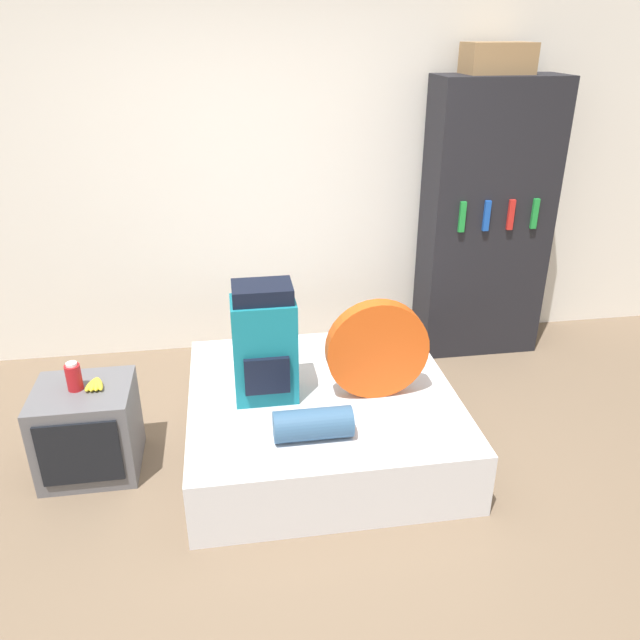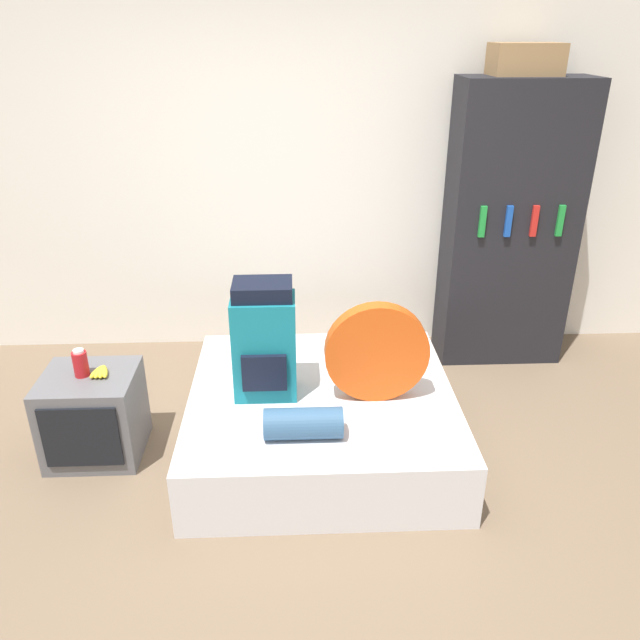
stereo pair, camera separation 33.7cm
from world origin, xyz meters
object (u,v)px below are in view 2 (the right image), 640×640
at_px(sleeping_roll, 303,423).
at_px(television, 94,415).
at_px(cardboard_box, 525,59).
at_px(canister, 80,363).
at_px(bookshelf, 509,227).
at_px(backpack, 264,341).
at_px(tent_bag, 377,352).

distance_m(sleeping_roll, television, 1.27).
height_order(television, cardboard_box, cardboard_box).
relative_size(canister, bookshelf, 0.08).
relative_size(bookshelf, cardboard_box, 4.58).
bearing_deg(bookshelf, television, -157.22).
bearing_deg(cardboard_box, canister, -156.74).
height_order(backpack, cardboard_box, cardboard_box).
xyz_separation_m(sleeping_roll, bookshelf, (1.47, 1.53, 0.54)).
xyz_separation_m(tent_bag, bookshelf, (1.07, 1.18, 0.33)).
distance_m(sleeping_roll, cardboard_box, 2.68).
height_order(backpack, bookshelf, bookshelf).
height_order(television, bookshelf, bookshelf).
bearing_deg(tent_bag, cardboard_box, 49.49).
bearing_deg(cardboard_box, backpack, -145.41).
relative_size(sleeping_roll, television, 0.77).
xyz_separation_m(sleeping_roll, television, (-1.19, 0.41, -0.19)).
bearing_deg(sleeping_roll, cardboard_box, 47.37).
distance_m(backpack, television, 1.08).
relative_size(sleeping_roll, canister, 2.49).
bearing_deg(television, sleeping_roll, -19.20).
bearing_deg(cardboard_box, sleeping_roll, -132.63).
xyz_separation_m(sleeping_roll, cardboard_box, (1.45, 1.57, 1.62)).
height_order(bookshelf, cardboard_box, cardboard_box).
bearing_deg(television, tent_bag, -2.10).
distance_m(tent_bag, bookshelf, 1.62).
relative_size(tent_bag, sleeping_roll, 1.43).
bearing_deg(bookshelf, backpack, -146.77).
bearing_deg(cardboard_box, television, -156.30).
bearing_deg(television, canister, 150.59).
xyz_separation_m(tent_bag, sleeping_roll, (-0.41, -0.36, -0.20)).
height_order(sleeping_roll, cardboard_box, cardboard_box).
xyz_separation_m(backpack, tent_bag, (0.61, -0.08, -0.04)).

